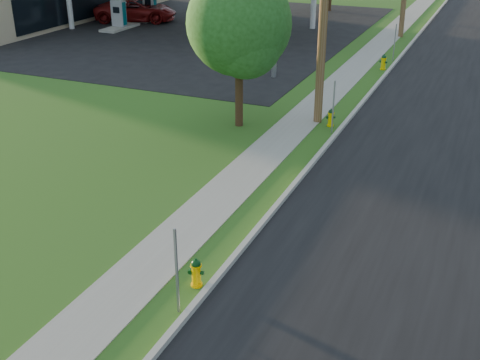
% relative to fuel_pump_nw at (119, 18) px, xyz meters
% --- Properties ---
extents(road, '(8.00, 120.00, 0.02)m').
position_rel_fuel_pump_nw_xyz_m(road, '(23.00, -20.00, -0.71)').
color(road, black).
rests_on(road, ground).
extents(curb, '(0.15, 120.00, 0.15)m').
position_rel_fuel_pump_nw_xyz_m(curb, '(19.00, -20.00, -0.65)').
color(curb, '#A2A094').
rests_on(curb, ground).
extents(sidewalk, '(1.50, 120.00, 0.03)m').
position_rel_fuel_pump_nw_xyz_m(sidewalk, '(17.25, -20.00, -0.71)').
color(sidewalk, gray).
rests_on(sidewalk, ground).
extents(forecourt, '(26.00, 28.00, 0.02)m').
position_rel_fuel_pump_nw_xyz_m(forecourt, '(2.50, 2.00, -0.71)').
color(forecourt, black).
rests_on(forecourt, ground).
extents(sign_post_near, '(0.05, 0.04, 2.00)m').
position_rel_fuel_pump_nw_xyz_m(sign_post_near, '(18.75, -25.80, 0.28)').
color(sign_post_near, gray).
rests_on(sign_post_near, ground).
extents(sign_post_mid, '(0.05, 0.04, 2.00)m').
position_rel_fuel_pump_nw_xyz_m(sign_post_mid, '(18.75, -14.00, 0.28)').
color(sign_post_mid, gray).
rests_on(sign_post_mid, ground).
extents(sign_post_far, '(0.05, 0.04, 2.00)m').
position_rel_fuel_pump_nw_xyz_m(sign_post_far, '(18.75, -1.80, 0.28)').
color(sign_post_far, gray).
rests_on(sign_post_far, ground).
extents(fuel_pump_nw, '(1.20, 3.20, 1.90)m').
position_rel_fuel_pump_nw_xyz_m(fuel_pump_nw, '(0.00, 0.00, 0.00)').
color(fuel_pump_nw, '#A2A094').
rests_on(fuel_pump_nw, ground).
extents(fuel_pump_ne, '(1.20, 3.20, 1.90)m').
position_rel_fuel_pump_nw_xyz_m(fuel_pump_ne, '(9.00, 0.00, 0.00)').
color(fuel_pump_ne, '#A2A094').
rests_on(fuel_pump_ne, ground).
extents(fuel_pump_sw, '(1.20, 3.20, 1.90)m').
position_rel_fuel_pump_nw_xyz_m(fuel_pump_sw, '(0.00, 4.00, 0.00)').
color(fuel_pump_sw, '#A2A094').
rests_on(fuel_pump_sw, ground).
extents(fuel_pump_se, '(1.20, 3.20, 1.90)m').
position_rel_fuel_pump_nw_xyz_m(fuel_pump_se, '(9.00, 4.00, 0.00)').
color(fuel_pump_se, '#A2A094').
rests_on(fuel_pump_se, ground).
extents(tree_verge, '(3.83, 3.83, 5.80)m').
position_rel_fuel_pump_nw_xyz_m(tree_verge, '(15.34, -14.68, 3.01)').
color(tree_verge, '#352112').
rests_on(tree_verge, ground).
extents(hydrant_near, '(0.37, 0.33, 0.71)m').
position_rel_fuel_pump_nw_xyz_m(hydrant_near, '(18.66, -24.80, -0.38)').
color(hydrant_near, '#FFBA00').
rests_on(hydrant_near, ground).
extents(hydrant_mid, '(0.36, 0.33, 0.70)m').
position_rel_fuel_pump_nw_xyz_m(hydrant_mid, '(18.50, -13.29, -0.38)').
color(hydrant_mid, '#E3C900').
rests_on(hydrant_mid, ground).
extents(hydrant_far, '(0.41, 0.37, 0.80)m').
position_rel_fuel_pump_nw_xyz_m(hydrant_far, '(18.62, -3.82, -0.33)').
color(hydrant_far, yellow).
rests_on(hydrant_far, ground).
extents(car_red, '(6.34, 4.60, 1.60)m').
position_rel_fuel_pump_nw_xyz_m(car_red, '(-0.50, 2.85, 0.08)').
color(car_red, maroon).
rests_on(car_red, ground).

